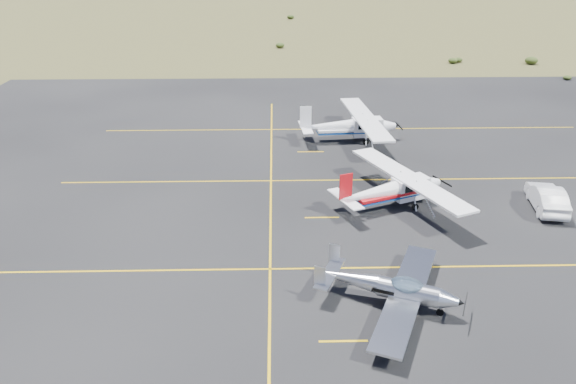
% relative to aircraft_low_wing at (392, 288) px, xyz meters
% --- Properties ---
extents(ground, '(1600.00, 1600.00, 0.00)m').
position_rel_aircraft_low_wing_xyz_m(ground, '(0.61, 1.06, -0.89)').
color(ground, '#383D1C').
rests_on(ground, ground).
extents(apron, '(72.00, 72.00, 0.02)m').
position_rel_aircraft_low_wing_xyz_m(apron, '(0.61, 8.06, -0.89)').
color(apron, black).
rests_on(apron, ground).
extents(aircraft_low_wing, '(6.39, 8.36, 1.86)m').
position_rel_aircraft_low_wing_xyz_m(aircraft_low_wing, '(0.00, 0.00, 0.00)').
color(aircraft_low_wing, silver).
rests_on(aircraft_low_wing, apron).
extents(aircraft_cessna, '(7.75, 10.38, 2.71)m').
position_rel_aircraft_low_wing_xyz_m(aircraft_cessna, '(1.96, 9.94, 0.31)').
color(aircraft_cessna, white).
rests_on(aircraft_cessna, apron).
extents(aircraft_plain, '(7.04, 11.69, 2.95)m').
position_rel_aircraft_low_wing_xyz_m(aircraft_plain, '(0.89, 22.04, 0.42)').
color(aircraft_plain, white).
rests_on(aircraft_plain, apron).
extents(sedan, '(2.29, 4.66, 1.47)m').
position_rel_aircraft_low_wing_xyz_m(sedan, '(11.15, 9.42, -0.15)').
color(sedan, white).
rests_on(sedan, apron).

